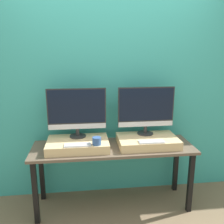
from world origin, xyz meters
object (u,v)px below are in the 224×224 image
at_px(keyboard_left, 78,145).
at_px(mug, 97,141).
at_px(monitor_right, 146,109).
at_px(keyboard_right, 151,142).
at_px(monitor_left, 77,111).

distance_m(keyboard_left, mug, 0.20).
relative_size(monitor_right, keyboard_right, 2.35).
bearing_deg(monitor_left, mug, -53.56).
bearing_deg(keyboard_left, mug, 0.00).
bearing_deg(keyboard_right, mug, 180.00).
relative_size(monitor_left, keyboard_right, 2.35).
xyz_separation_m(monitor_left, keyboard_left, (-0.00, -0.26, -0.29)).
xyz_separation_m(monitor_left, keyboard_right, (0.76, -0.26, -0.29)).
bearing_deg(monitor_left, keyboard_left, -90.00).
distance_m(monitor_left, keyboard_left, 0.39).
bearing_deg(keyboard_right, keyboard_left, 180.00).
height_order(keyboard_left, mug, mug).
bearing_deg(mug, monitor_left, 126.44).
bearing_deg(monitor_right, keyboard_left, -161.01).
bearing_deg(keyboard_right, monitor_left, 161.01).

